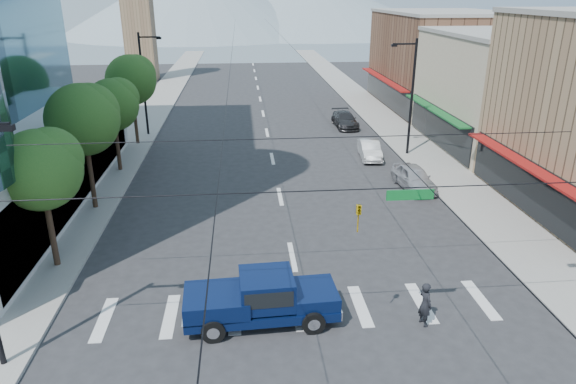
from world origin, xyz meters
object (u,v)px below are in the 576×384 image
Objects in this scene: pickup_truck at (261,298)px; parked_car_far at (345,120)px; parked_car_near at (414,178)px; parked_car_mid at (370,150)px; pedestrian at (425,304)px.

parked_car_far is (9.36, 30.64, -0.36)m from pickup_truck.
pickup_truck is 17.45m from parked_car_near.
parked_car_near is 6.94m from parked_car_mid.
parked_car_far is at bearing 94.78° from parked_car_mid.
parked_car_near reaches higher than parked_car_far.
pickup_truck is 3.35× the size of pedestrian.
pickup_truck is 32.04m from parked_car_far.
parked_car_near is 0.92× the size of parked_car_far.
pedestrian is 0.41× the size of parked_car_near.
parked_car_mid is at bearing 62.83° from pickup_truck.
parked_car_near is (10.67, 13.81, -0.30)m from pickup_truck.
pickup_truck is 1.48× the size of parked_car_mid.
pickup_truck reaches higher than parked_car_near.
pickup_truck is 1.27× the size of parked_car_far.
pedestrian reaches higher than parked_car_far.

